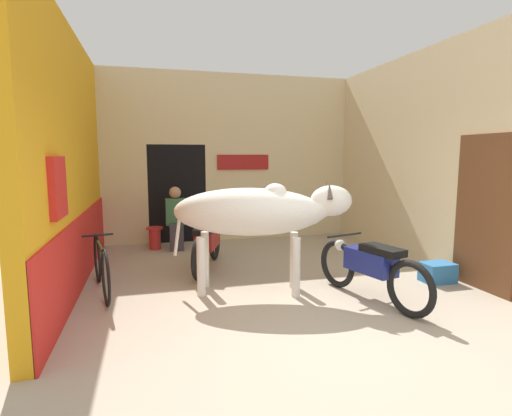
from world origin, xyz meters
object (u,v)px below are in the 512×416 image
Objects in this scene: cow at (257,212)px; bicycle at (101,266)px; motorcycle_far at (207,243)px; plastic_stool at (155,237)px; shopkeeper_seated at (176,216)px; motorcycle_near at (370,267)px; crate at (438,272)px.

cow reaches higher than bicycle.
cow is at bearing -68.91° from motorcycle_far.
bicycle is 3.92× the size of plastic_stool.
cow reaches higher than shopkeeper_seated.
shopkeeper_seated reaches higher than motorcycle_far.
cow is 1.51m from motorcycle_far.
cow is 2.19m from bicycle.
plastic_stool is at bearing 115.99° from motorcycle_far.
cow reaches higher than motorcycle_far.
motorcycle_near is (1.28, -0.69, -0.64)m from cow.
plastic_stool is (-0.80, 1.64, -0.19)m from motorcycle_far.
plastic_stool is at bearing 140.83° from crate.
cow is 5.50× the size of plastic_stool.
cow is 1.94× the size of shopkeeper_seated.
bicycle is at bearing -116.26° from shopkeeper_seated.
crate is (3.51, -3.05, -0.52)m from shopkeeper_seated.
plastic_stool is at bearing 160.84° from shopkeeper_seated.
motorcycle_far is at bearing 111.09° from cow.
shopkeeper_seated reaches higher than motorcycle_near.
plastic_stool is (0.72, 2.42, -0.13)m from bicycle.
motorcycle_far is at bearing 27.23° from bicycle.
crate is (3.11, -1.55, -0.29)m from motorcycle_far.
shopkeeper_seated is at bearing 63.74° from bicycle.
cow is at bearing -13.59° from bicycle.
crate is at bearing -9.38° from bicycle.
cow is 1.36× the size of motorcycle_far.
bicycle is 2.53m from plastic_stool.
plastic_stool is at bearing 73.41° from bicycle.
motorcycle_near is 4.42m from plastic_stool.
cow is at bearing -66.10° from plastic_stool.
plastic_stool is 0.98× the size of crate.
motorcycle_near is 1.44m from crate.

